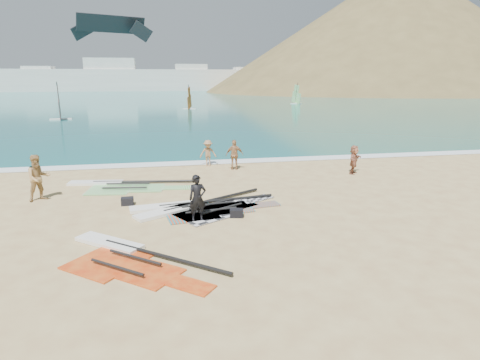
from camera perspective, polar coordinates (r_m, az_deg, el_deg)
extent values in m
plane|color=tan|center=(12.59, -1.52, -9.12)|extent=(300.00, 300.00, 0.00)
cube|color=#0D515F|center=(143.49, -10.40, 12.13)|extent=(300.00, 240.00, 0.06)
cube|color=white|center=(24.29, -6.29, 2.36)|extent=(300.00, 1.20, 0.04)
cube|color=white|center=(162.41, -17.83, 13.35)|extent=(160.00, 8.00, 8.00)
cube|color=white|center=(167.06, -26.58, 12.72)|extent=(10.00, 7.00, 9.00)
cube|color=white|center=(162.41, -17.88, 14.05)|extent=(18.00, 7.00, 12.00)
cube|color=white|center=(161.83, -6.93, 14.26)|extent=(12.00, 7.00, 10.00)
cube|color=white|center=(165.55, 2.01, 14.18)|extent=(16.00, 7.00, 9.00)
cube|color=white|center=(171.12, 8.77, 14.37)|extent=(10.00, 7.00, 11.00)
cone|color=olive|center=(166.02, 21.09, 11.69)|extent=(143.00, 143.00, 45.00)
cone|color=olive|center=(194.41, 28.49, 11.19)|extent=(70.00, 70.00, 28.00)
cube|color=#242326|center=(15.26, -5.60, -4.81)|extent=(2.65, 2.73, 0.04)
cube|color=#242326|center=(16.22, -0.79, -3.57)|extent=(1.93, 1.89, 0.04)
cube|color=#242326|center=(17.08, 2.69, -2.66)|extent=(1.39, 1.16, 0.04)
cylinder|color=black|center=(16.71, -3.67, -2.77)|extent=(4.20, 2.47, 0.11)
cylinder|color=black|center=(15.90, -4.23, -3.45)|extent=(1.75, 1.05, 0.08)
cylinder|color=black|center=(15.35, -2.60, -4.09)|extent=(1.75, 1.05, 0.08)
cube|color=white|center=(15.53, -10.43, -4.49)|extent=(2.50, 1.82, 0.12)
cube|color=green|center=(19.51, -17.93, -1.19)|extent=(2.17, 2.35, 0.04)
cube|color=green|center=(19.14, -13.04, -1.14)|extent=(1.65, 1.56, 0.04)
cube|color=green|center=(18.95, -8.95, -1.10)|extent=(1.34, 0.80, 0.04)
cylinder|color=black|center=(20.08, -13.49, -0.21)|extent=(4.83, 0.77, 0.12)
cylinder|color=black|center=(19.64, -15.62, -0.49)|extent=(2.00, 0.36, 0.08)
cylinder|color=black|center=(18.95, -16.08, -1.06)|extent=(2.00, 0.36, 0.08)
cube|color=white|center=(20.64, -19.84, -0.40)|extent=(2.60, 1.02, 0.12)
cube|color=#E73F12|center=(15.41, -7.05, -4.66)|extent=(2.15, 2.33, 0.04)
cube|color=#E73F12|center=(15.82, -1.14, -4.05)|extent=(1.63, 1.55, 0.04)
cube|color=#E73F12|center=(16.26, 3.40, -3.55)|extent=(1.32, 0.80, 0.04)
cylinder|color=black|center=(16.56, -3.17, -2.92)|extent=(4.75, 0.80, 0.11)
cylinder|color=black|center=(15.86, -4.77, -3.51)|extent=(1.97, 0.36, 0.08)
cylinder|color=black|center=(15.19, -4.08, -4.31)|extent=(1.97, 0.36, 0.08)
cube|color=white|center=(16.13, -11.02, -3.80)|extent=(2.57, 1.03, 0.12)
cube|color=red|center=(12.03, -18.22, -10.93)|extent=(2.60, 2.62, 0.04)
cube|color=red|center=(11.03, -12.49, -12.92)|extent=(1.86, 1.85, 0.04)
cube|color=red|center=(10.32, -6.97, -14.70)|extent=(1.28, 1.20, 0.04)
cylinder|color=black|center=(11.76, -10.77, -10.60)|extent=(3.53, 2.94, 0.11)
cylinder|color=black|center=(11.74, -14.72, -10.57)|extent=(1.48, 1.24, 0.08)
cylinder|color=black|center=(11.31, -17.12, -11.74)|extent=(1.48, 1.24, 0.08)
cube|color=white|center=(13.15, -18.11, -8.51)|extent=(2.21, 1.98, 0.12)
cube|color=black|center=(16.88, -15.73, -2.92)|extent=(0.50, 0.37, 0.31)
cube|color=black|center=(14.88, -0.48, -4.73)|extent=(0.55, 0.44, 0.30)
imported|color=black|center=(14.31, -6.07, -2.62)|extent=(0.67, 0.48, 1.71)
imported|color=tan|center=(18.65, -26.74, 0.29)|extent=(1.19, 1.12, 1.94)
imported|color=#9B734F|center=(23.42, -4.57, 3.85)|extent=(1.00, 0.59, 1.52)
imported|color=#B17E51|center=(22.34, -0.78, 3.60)|extent=(1.00, 0.45, 1.68)
imported|color=#AC6A4E|center=(22.23, 15.89, 2.81)|extent=(1.28, 1.39, 1.55)
cube|color=white|center=(54.05, -24.13, 7.91)|extent=(2.60, 1.16, 0.15)
cube|color=#FF410F|center=(53.95, -24.26, 9.20)|extent=(0.60, 3.04, 2.74)
cube|color=#FF410F|center=(53.85, -24.47, 11.19)|extent=(0.36, 1.72, 1.90)
cylinder|color=black|center=(53.89, -24.38, 10.30)|extent=(0.26, 0.87, 4.35)
cube|color=white|center=(66.89, -7.18, 10.03)|extent=(2.26, 1.28, 0.13)
cube|color=#BA070F|center=(66.82, -7.21, 10.93)|extent=(0.89, 2.55, 2.37)
cube|color=#BA070F|center=(66.75, -7.25, 12.33)|extent=(0.52, 1.44, 1.65)
cylinder|color=black|center=(66.78, -7.23, 11.71)|extent=(0.32, 0.74, 3.76)
cube|color=white|center=(80.71, 7.97, 10.73)|extent=(2.35, 1.44, 0.13)
cube|color=#4CD421|center=(80.65, 8.00, 11.51)|extent=(1.07, 2.60, 2.47)
cube|color=#4CD421|center=(80.59, 8.04, 12.71)|extent=(0.63, 1.47, 1.71)
cylinder|color=black|center=(80.61, 8.02, 12.18)|extent=(0.37, 0.76, 3.91)
cube|color=black|center=(47.42, -17.82, 20.38)|extent=(6.92, 3.47, 1.72)
cube|color=black|center=(46.61, -21.56, 19.33)|extent=(2.08, 1.56, 2.18)
cube|color=black|center=(48.27, -14.07, 19.67)|extent=(2.47, 1.11, 2.18)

